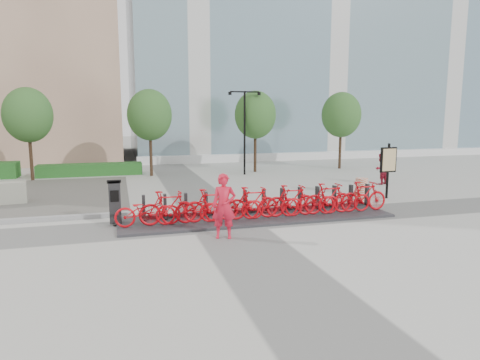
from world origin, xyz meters
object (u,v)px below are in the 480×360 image
object	(u,v)px
bike_0	(145,211)
kiosk	(115,202)
construction_barrel	(361,190)
map_sign	(388,162)
pedestrian	(381,169)
worker_red	(224,206)

from	to	relation	value
bike_0	kiosk	size ratio (longest dim) A/B	1.31
construction_barrel	map_sign	xyz separation A→B (m)	(1.44, 0.28, 1.10)
construction_barrel	pedestrian	bearing A→B (deg)	47.11
pedestrian	map_sign	bearing A→B (deg)	36.47
kiosk	bike_0	bearing A→B (deg)	-38.35
worker_red	map_sign	size ratio (longest dim) A/B	0.80
bike_0	map_sign	xyz separation A→B (m)	(10.48, 2.23, 1.00)
pedestrian	map_sign	distance (m)	3.93
worker_red	construction_barrel	bearing A→B (deg)	45.09
bike_0	worker_red	bearing A→B (deg)	-128.15
kiosk	pedestrian	bearing A→B (deg)	18.42
bike_0	pedestrian	world-z (taller)	pedestrian
pedestrian	worker_red	bearing A→B (deg)	11.79
worker_red	kiosk	bearing A→B (deg)	159.30
kiosk	construction_barrel	xyz separation A→B (m)	(9.97, 1.26, -0.29)
pedestrian	construction_barrel	bearing A→B (deg)	23.45
kiosk	worker_red	size ratio (longest dim) A/B	0.76
kiosk	construction_barrel	bearing A→B (deg)	5.51
kiosk	map_sign	distance (m)	11.55
kiosk	pedestrian	xyz separation A→B (m)	(13.34, 4.88, 0.03)
pedestrian	construction_barrel	world-z (taller)	pedestrian
kiosk	pedestrian	distance (m)	14.20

